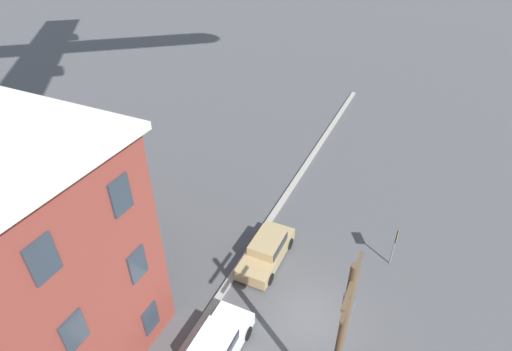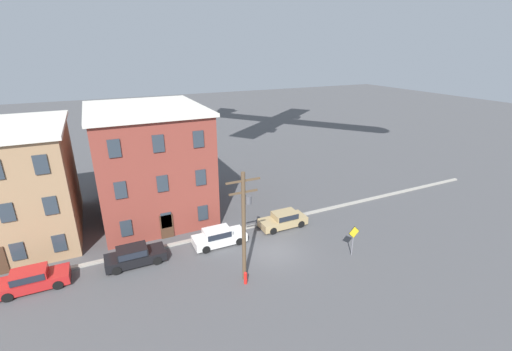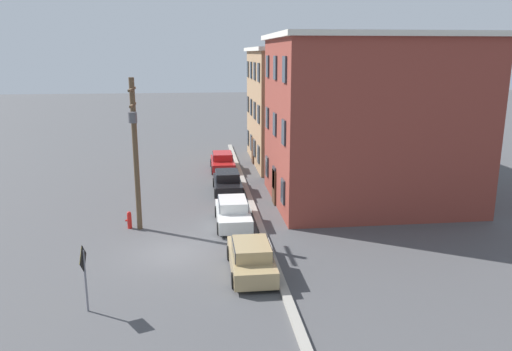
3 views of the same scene
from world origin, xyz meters
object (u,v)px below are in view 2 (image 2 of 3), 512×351
Objects in this scene: caution_sign at (354,236)px; utility_pole at (244,222)px; car_black at (134,255)px; fire_hydrant at (246,278)px; car_red at (32,279)px; car_tan at (283,219)px; car_white at (219,236)px.

utility_pole is (-8.84, 0.98, 2.83)m from caution_sign.
car_black is 4.58× the size of fire_hydrant.
car_red is 15.06m from utility_pole.
car_red is 14.59m from fire_hydrant.
car_tan is 9.11m from utility_pole.
car_red reaches higher than fire_hydrant.
utility_pole is at bearing -87.89° from car_white.
car_red is 1.00× the size of car_white.
utility_pole is (0.19, -5.11, 3.84)m from car_white.
car_tan is 6.99m from caution_sign.
utility_pole is 8.47× the size of fire_hydrant.
caution_sign is at bearing -15.49° from car_red.
car_red is 13.40m from car_white.
car_red is 4.58× the size of fire_hydrant.
car_red and car_tan have the same top height.
utility_pole reaches higher than car_black.
car_black is at bearing 158.54° from caution_sign.
car_white is 6.43m from car_tan.
car_black is 1.00× the size of car_tan.
car_red is 1.68× the size of caution_sign.
car_black is 16.97m from caution_sign.
caution_sign reaches higher than car_white.
car_tan is 4.58× the size of fire_hydrant.
car_red is at bearing 179.82° from car_black.
car_white is 6.39m from utility_pole.
caution_sign reaches higher than car_tan.
car_red is at bearing 179.44° from car_white.
car_tan is (19.82, 0.19, 0.00)m from car_red.
car_white is 10.94m from caution_sign.
car_tan is at bearing 2.88° from car_white.
car_white is 4.58× the size of fire_hydrant.
car_tan reaches higher than fire_hydrant.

